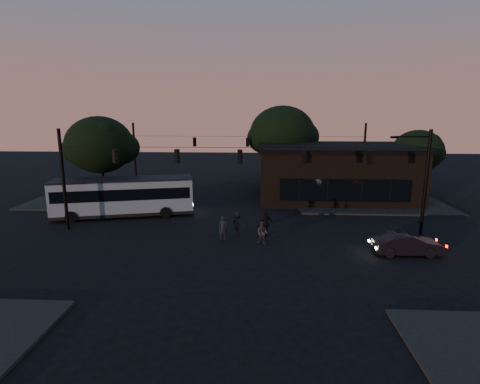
{
  "coord_description": "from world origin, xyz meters",
  "views": [
    {
      "loc": [
        1.39,
        -22.31,
        8.59
      ],
      "look_at": [
        0.0,
        4.0,
        3.0
      ],
      "focal_mm": 28.0,
      "sensor_mm": 36.0,
      "label": 1
    }
  ],
  "objects_px": {
    "car": "(407,244)",
    "pedestrian_b": "(262,233)",
    "pedestrian_c": "(266,224)",
    "pedestrian_d": "(237,224)",
    "bus": "(124,195)",
    "building": "(334,172)",
    "pedestrian_a": "(223,228)"
  },
  "relations": [
    {
      "from": "bus",
      "to": "pedestrian_a",
      "type": "distance_m",
      "value": 10.64
    },
    {
      "from": "building",
      "to": "pedestrian_b",
      "type": "distance_m",
      "value": 16.35
    },
    {
      "from": "pedestrian_b",
      "to": "bus",
      "type": "bearing_deg",
      "value": 175.46
    },
    {
      "from": "car",
      "to": "building",
      "type": "bearing_deg",
      "value": 2.82
    },
    {
      "from": "pedestrian_a",
      "to": "pedestrian_b",
      "type": "xyz_separation_m",
      "value": [
        2.69,
        -0.64,
        -0.08
      ]
    },
    {
      "from": "pedestrian_a",
      "to": "pedestrian_c",
      "type": "xyz_separation_m",
      "value": [
        2.92,
        0.85,
        0.11
      ]
    },
    {
      "from": "bus",
      "to": "pedestrian_b",
      "type": "height_order",
      "value": "bus"
    },
    {
      "from": "bus",
      "to": "pedestrian_c",
      "type": "distance_m",
      "value": 12.84
    },
    {
      "from": "pedestrian_a",
      "to": "pedestrian_d",
      "type": "xyz_separation_m",
      "value": [
        0.91,
        1.08,
        0.0
      ]
    },
    {
      "from": "building",
      "to": "pedestrian_b",
      "type": "xyz_separation_m",
      "value": [
        -7.38,
        -14.46,
        -1.95
      ]
    },
    {
      "from": "pedestrian_a",
      "to": "pedestrian_d",
      "type": "bearing_deg",
      "value": 48.5
    },
    {
      "from": "bus",
      "to": "pedestrian_c",
      "type": "xyz_separation_m",
      "value": [
        11.87,
        -4.83,
        -0.85
      ]
    },
    {
      "from": "car",
      "to": "pedestrian_d",
      "type": "height_order",
      "value": "pedestrian_d"
    },
    {
      "from": "pedestrian_d",
      "to": "pedestrian_c",
      "type": "bearing_deg",
      "value": -167.64
    },
    {
      "from": "bus",
      "to": "pedestrian_d",
      "type": "relative_size",
      "value": 6.93
    },
    {
      "from": "car",
      "to": "pedestrian_a",
      "type": "xyz_separation_m",
      "value": [
        -11.58,
        2.1,
        0.17
      ]
    },
    {
      "from": "pedestrian_d",
      "to": "car",
      "type": "bearing_deg",
      "value": -177.62
    },
    {
      "from": "car",
      "to": "pedestrian_c",
      "type": "distance_m",
      "value": 9.15
    },
    {
      "from": "bus",
      "to": "car",
      "type": "height_order",
      "value": "bus"
    },
    {
      "from": "bus",
      "to": "pedestrian_c",
      "type": "height_order",
      "value": "bus"
    },
    {
      "from": "pedestrian_a",
      "to": "pedestrian_d",
      "type": "relative_size",
      "value": 1.0
    },
    {
      "from": "car",
      "to": "pedestrian_b",
      "type": "distance_m",
      "value": 9.01
    },
    {
      "from": "car",
      "to": "pedestrian_d",
      "type": "xyz_separation_m",
      "value": [
        -10.67,
        3.18,
        0.17
      ]
    },
    {
      "from": "car",
      "to": "pedestrian_a",
      "type": "distance_m",
      "value": 11.77
    },
    {
      "from": "pedestrian_c",
      "to": "building",
      "type": "bearing_deg",
      "value": -151.32
    },
    {
      "from": "building",
      "to": "pedestrian_b",
      "type": "height_order",
      "value": "building"
    },
    {
      "from": "car",
      "to": "pedestrian_b",
      "type": "relative_size",
      "value": 2.71
    },
    {
      "from": "building",
      "to": "pedestrian_a",
      "type": "relative_size",
      "value": 9.1
    },
    {
      "from": "bus",
      "to": "car",
      "type": "relative_size",
      "value": 2.85
    },
    {
      "from": "pedestrian_c",
      "to": "pedestrian_d",
      "type": "distance_m",
      "value": 2.03
    },
    {
      "from": "pedestrian_b",
      "to": "pedestrian_c",
      "type": "height_order",
      "value": "pedestrian_c"
    },
    {
      "from": "car",
      "to": "pedestrian_c",
      "type": "height_order",
      "value": "pedestrian_c"
    }
  ]
}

